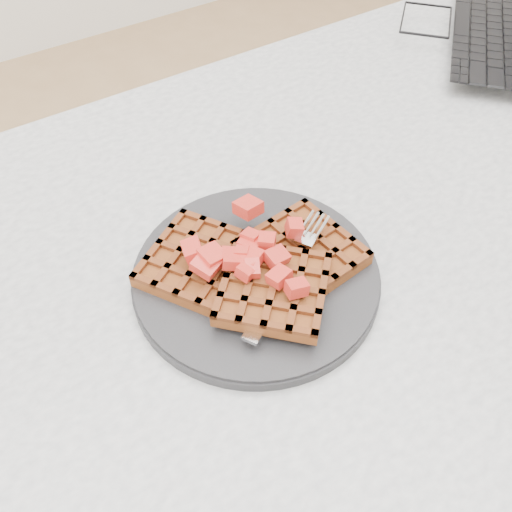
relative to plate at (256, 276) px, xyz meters
name	(u,v)px	position (x,y,z in m)	size (l,w,h in m)	color
ground	(317,464)	(0.16, 0.00, -0.76)	(4.00, 4.00, 0.00)	tan
table	(356,282)	(0.16, 0.00, -0.12)	(1.20, 0.80, 0.75)	#BDBDBA
plate	(256,276)	(0.00, 0.00, 0.00)	(0.26, 0.26, 0.02)	black
waffles	(258,266)	(0.00, 0.00, 0.02)	(0.23, 0.22, 0.03)	brown
strawberry_pile	(256,247)	(0.00, 0.00, 0.05)	(0.15, 0.15, 0.02)	#A50C06
fork	(292,272)	(0.03, -0.03, 0.02)	(0.02, 0.18, 0.02)	silver
laptop	(484,19)	(0.58, 0.23, 0.03)	(0.42, 0.42, 0.24)	black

